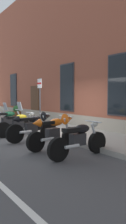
% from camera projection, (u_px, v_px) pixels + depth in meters
% --- Properties ---
extents(ground_plane, '(140.00, 140.00, 0.00)m').
position_uv_depth(ground_plane, '(43.00, 136.00, 9.30)').
color(ground_plane, '#424244').
extents(sidewalk, '(31.06, 2.53, 0.15)m').
position_uv_depth(sidewalk, '(68.00, 132.00, 10.02)').
color(sidewalk, gray).
rests_on(sidewalk, ground_plane).
extents(motorcycle_green_touring, '(0.62, 2.14, 1.37)m').
position_uv_depth(motorcycle_green_touring, '(5.00, 120.00, 10.33)').
color(motorcycle_green_touring, black).
rests_on(motorcycle_green_touring, ground_plane).
extents(motorcycle_yellow_naked, '(0.62, 2.08, 0.96)m').
position_uv_depth(motorcycle_yellow_naked, '(20.00, 124.00, 9.37)').
color(motorcycle_yellow_naked, black).
rests_on(motorcycle_yellow_naked, ground_plane).
extents(motorcycle_black_sport, '(0.62, 2.10, 1.06)m').
position_uv_depth(motorcycle_black_sport, '(34.00, 125.00, 8.37)').
color(motorcycle_black_sport, black).
rests_on(motorcycle_black_sport, ground_plane).
extents(motorcycle_orange_sport, '(0.62, 2.01, 1.08)m').
position_uv_depth(motorcycle_orange_sport, '(56.00, 130.00, 7.20)').
color(motorcycle_orange_sport, black).
rests_on(motorcycle_orange_sport, ground_plane).
extents(motorcycle_black_naked, '(0.62, 2.04, 0.96)m').
position_uv_depth(motorcycle_black_naked, '(80.00, 140.00, 6.16)').
color(motorcycle_black_naked, black).
rests_on(motorcycle_black_naked, ground_plane).
extents(parking_sign, '(0.36, 0.07, 2.35)m').
position_uv_depth(parking_sign, '(40.00, 95.00, 10.94)').
color(parking_sign, '#4C4C51').
rests_on(parking_sign, sidewalk).
extents(barrel_planter, '(0.56, 0.56, 0.95)m').
position_uv_depth(barrel_planter, '(17.00, 115.00, 13.06)').
color(barrel_planter, brown).
rests_on(barrel_planter, sidewalk).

